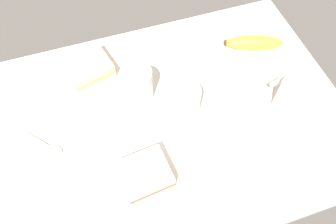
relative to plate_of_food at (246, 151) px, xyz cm
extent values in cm
cube|color=beige|center=(14.39, -14.59, -1.60)|extent=(90.00, 64.00, 2.00)
cylinder|color=white|center=(0.00, 0.00, 0.00)|extent=(17.35, 17.35, 1.20)
cylinder|color=silver|center=(-15.39, -7.07, 4.20)|extent=(9.23, 9.23, 9.59)
cylinder|color=black|center=(-15.39, -7.07, 8.49)|extent=(8.12, 8.12, 0.40)
cylinder|color=silver|center=(-13.88, -13.16, 4.68)|extent=(4.32, 2.16, 1.20)
cylinder|color=silver|center=(19.42, -23.49, 4.23)|extent=(7.63, 7.63, 9.67)
cylinder|color=brown|center=(19.42, -23.49, 8.57)|extent=(6.71, 6.71, 0.40)
cylinder|color=silver|center=(20.90, -28.46, 4.72)|extent=(3.63, 2.13, 1.20)
cube|color=beige|center=(24.11, -1.32, 0.20)|extent=(11.33, 10.39, 1.60)
cube|color=#C14C4C|center=(24.11, -1.32, 1.60)|extent=(11.33, 10.39, 1.20)
cube|color=beige|center=(24.11, -1.32, 3.00)|extent=(11.33, 10.39, 1.60)
cube|color=beige|center=(30.07, -34.96, 0.20)|extent=(13.37, 12.56, 1.60)
cube|color=#D8B259|center=(30.07, -34.96, 1.60)|extent=(13.37, 12.56, 1.20)
cube|color=beige|center=(30.07, -34.96, 3.00)|extent=(13.37, 12.56, 1.60)
cylinder|color=silver|center=(10.54, -14.13, 4.49)|extent=(7.94, 7.94, 10.18)
cylinder|color=white|center=(10.54, -14.13, 2.72)|extent=(7.15, 7.15, 6.63)
ellipsoid|color=yellow|center=(-16.06, -29.32, 1.47)|extent=(16.83, 9.19, 4.14)
cube|color=#4C3819|center=(-8.70, -31.82, 1.47)|extent=(1.20, 1.20, 1.20)
ellipsoid|color=silver|center=(42.28, -14.38, -0.20)|extent=(4.18, 4.29, 0.80)
cylinder|color=silver|center=(45.98, -18.60, -0.25)|extent=(5.54, 6.19, 0.70)
cube|color=white|center=(47.01, -32.86, -0.45)|extent=(14.17, 14.17, 0.30)
camera|label=1|loc=(27.87, 25.94, 71.16)|focal=35.76mm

